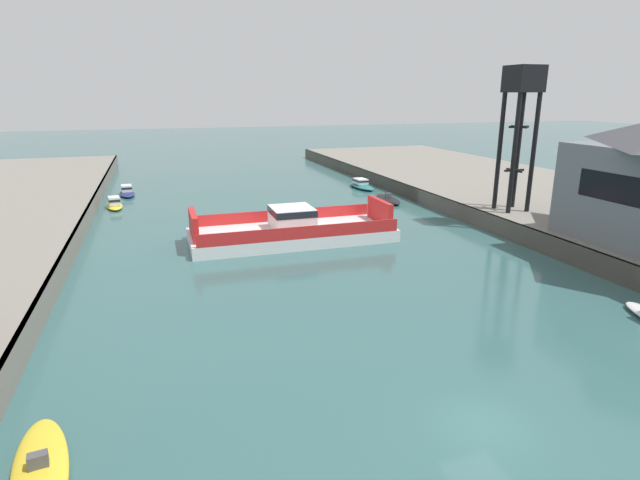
# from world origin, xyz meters

# --- Properties ---
(ground_plane) EXTENTS (400.00, 400.00, 0.00)m
(ground_plane) POSITION_xyz_m (0.00, 0.00, 0.00)
(ground_plane) COLOR #335B5B
(chain_ferry) EXTENTS (18.60, 7.03, 3.30)m
(chain_ferry) POSITION_xyz_m (-0.37, 28.85, 1.00)
(chain_ferry) COLOR silver
(chain_ferry) RESTS_ON ground
(moored_boat_near_left) EXTENTS (2.41, 5.28, 1.41)m
(moored_boat_near_left) POSITION_xyz_m (-16.96, 48.93, 0.52)
(moored_boat_near_left) COLOR yellow
(moored_boat_near_left) RESTS_ON ground
(moored_boat_near_right) EXTENTS (2.31, 5.48, 1.35)m
(moored_boat_near_right) POSITION_xyz_m (-15.85, 56.93, 0.50)
(moored_boat_near_right) COLOR navy
(moored_boat_near_right) RESTS_ON ground
(moored_boat_mid_right) EXTENTS (2.81, 6.84, 0.99)m
(moored_boat_mid_right) POSITION_xyz_m (-16.61, 2.38, 0.26)
(moored_boat_mid_right) COLOR yellow
(moored_boat_mid_right) RESTS_ON ground
(moored_boat_far_left) EXTENTS (2.53, 6.42, 1.34)m
(moored_boat_far_left) POSITION_xyz_m (16.19, 52.21, 0.50)
(moored_boat_far_left) COLOR #237075
(moored_boat_far_left) RESTS_ON ground
(moored_boat_far_right) EXTENTS (2.46, 6.45, 1.08)m
(moored_boat_far_right) POSITION_xyz_m (15.77, 42.37, 0.30)
(moored_boat_far_right) COLOR black
(moored_boat_far_right) RESTS_ON ground
(crane_tower) EXTENTS (2.89, 2.89, 13.90)m
(crane_tower) POSITION_xyz_m (22.00, 26.95, 12.32)
(crane_tower) COLOR black
(crane_tower) RESTS_ON quay_right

